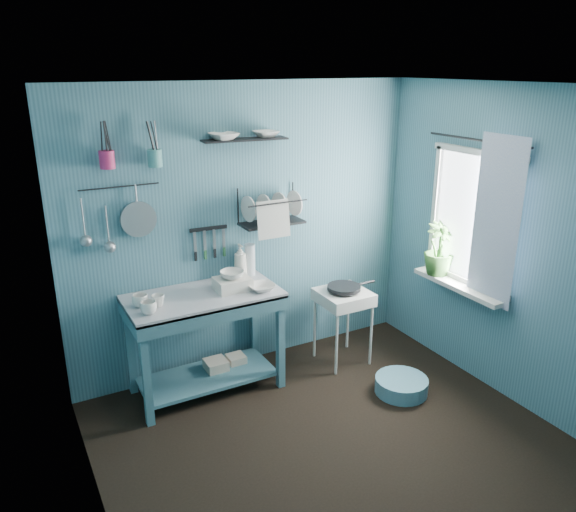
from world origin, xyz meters
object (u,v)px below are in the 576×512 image
potted_plant (439,249)px  storage_tin_small (236,365)px  colander (139,219)px  work_counter (206,343)px  frying_pan (344,288)px  utensil_cup_magenta (107,160)px  mug_right (140,301)px  floor_basin (401,385)px  utensil_cup_teal (155,158)px  soap_bottle (240,261)px  water_bottle (250,260)px  mug_mid (158,301)px  storage_tin_large (216,372)px  hotplate_stand (343,326)px  mug_left (149,308)px  wash_tub (232,284)px  dish_rack (272,206)px

potted_plant → storage_tin_small: (-1.75, 0.55, -0.97)m
storage_tin_small → colander: bearing=165.2°
work_counter → frying_pan: 1.31m
frying_pan → utensil_cup_magenta: (-1.87, 0.37, 1.23)m
mug_right → storage_tin_small: size_ratio=0.61×
storage_tin_small → floor_basin: storage_tin_small is taller
utensil_cup_teal → floor_basin: bearing=-32.7°
storage_tin_small → utensil_cup_teal: bearing=164.2°
soap_bottle → water_bottle: size_ratio=1.07×
water_bottle → work_counter: bearing=-157.1°
potted_plant → floor_basin: potted_plant is taller
work_counter → mug_mid: 0.62m
floor_basin → storage_tin_large: bearing=146.2°
soap_bottle → storage_tin_small: 0.94m
work_counter → hotplate_stand: 1.28m
potted_plant → storage_tin_small: 2.07m
mug_mid → utensil_cup_teal: utensil_cup_teal is taller
mug_left → floor_basin: (1.89, -0.67, -0.85)m
mug_left → colander: (0.08, 0.42, 0.56)m
storage_tin_small → mug_right: bearing=-174.3°
colander → potted_plant: colander is taller
mug_left → wash_tub: wash_tub is taller
mug_right → potted_plant: 2.60m
potted_plant → floor_basin: size_ratio=1.08×
mug_right → potted_plant: potted_plant is taller
storage_tin_large → storage_tin_small: (0.20, 0.03, -0.01)m
storage_tin_small → mug_left: bearing=-162.9°
wash_tub → storage_tin_small: size_ratio=1.40×
water_bottle → floor_basin: size_ratio=0.63×
wash_tub → utensil_cup_magenta: size_ratio=2.15×
frying_pan → utensil_cup_teal: utensil_cup_teal is taller
floor_basin → water_bottle: bearing=130.4°
mug_mid → utensil_cup_teal: 1.08m
hotplate_stand → frying_pan: bearing=0.0°
utensil_cup_magenta → utensil_cup_teal: 0.35m
mug_mid → water_bottle: size_ratio=0.36×
hotplate_stand → colander: bearing=162.7°
mug_right → potted_plant: (2.55, -0.47, 0.15)m
floor_basin → hotplate_stand: bearing=101.1°
soap_bottle → work_counter: bearing=-154.5°
mug_right → storage_tin_large: bearing=4.8°
hotplate_stand → frying_pan: (0.00, 0.00, 0.38)m
frying_pan → storage_tin_large: frying_pan is taller
dish_rack → colander: size_ratio=1.96×
work_counter → water_bottle: size_ratio=4.39×
mug_mid → potted_plant: potted_plant is taller
hotplate_stand → storage_tin_large: size_ratio=3.14×
wash_tub → soap_bottle: 0.30m
soap_bottle → hotplate_stand: bearing=-21.3°
mug_left → utensil_cup_teal: 1.13m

